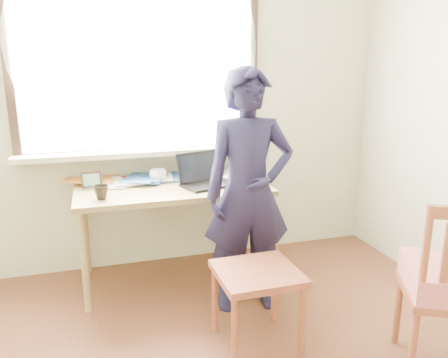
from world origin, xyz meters
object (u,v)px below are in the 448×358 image
object	(u,v)px
mug_white	(158,176)
laptop	(204,178)
mug_dark	(101,192)
work_chair	(257,282)
person	(248,192)
desk	(173,196)

from	to	relation	value
mug_white	laptop	bearing A→B (deg)	-28.78
mug_dark	laptop	bearing A→B (deg)	11.56
work_chair	person	distance (m)	0.59
mug_dark	person	size ratio (longest dim) A/B	0.06
laptop	mug_dark	world-z (taller)	laptop
mug_white	mug_dark	distance (m)	0.52
laptop	work_chair	bearing A→B (deg)	-84.71
desk	work_chair	xyz separation A→B (m)	(0.30, -0.92, -0.26)
desk	person	bearing A→B (deg)	-50.99
mug_white	person	distance (m)	0.79
work_chair	person	xyz separation A→B (m)	(0.10, 0.42, 0.40)
laptop	person	xyz separation A→B (m)	(0.18, -0.46, 0.00)
work_chair	desk	bearing A→B (deg)	108.27
mug_dark	desk	bearing A→B (deg)	19.98
mug_white	work_chair	xyz separation A→B (m)	(0.39, -1.05, -0.39)
desk	work_chair	size ratio (longest dim) A/B	2.95
desk	person	xyz separation A→B (m)	(0.40, -0.49, 0.13)
desk	laptop	bearing A→B (deg)	-8.67
laptop	work_chair	distance (m)	0.97
laptop	work_chair	size ratio (longest dim) A/B	0.88
desk	mug_white	distance (m)	0.20
desk	laptop	world-z (taller)	laptop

